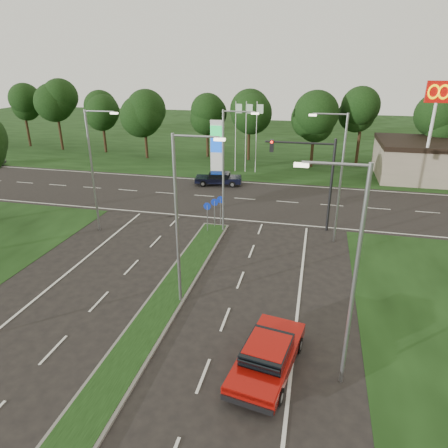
# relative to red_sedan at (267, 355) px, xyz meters

# --- Properties ---
(ground) EXTENTS (160.00, 160.00, 0.00)m
(ground) POSITION_rel_red_sedan_xyz_m (-6.00, -1.95, -0.74)
(ground) COLOR black
(ground) RESTS_ON ground
(verge_far) EXTENTS (160.00, 50.00, 0.02)m
(verge_far) POSITION_rel_red_sedan_xyz_m (-6.00, 53.05, -0.74)
(verge_far) COLOR black
(verge_far) RESTS_ON ground
(cross_road) EXTENTS (160.00, 12.00, 0.02)m
(cross_road) POSITION_rel_red_sedan_xyz_m (-6.00, 22.05, -0.74)
(cross_road) COLOR black
(cross_road) RESTS_ON ground
(median_kerb) EXTENTS (2.00, 26.00, 0.12)m
(median_kerb) POSITION_rel_red_sedan_xyz_m (-6.00, 2.05, -0.68)
(median_kerb) COLOR slate
(median_kerb) RESTS_ON ground
(streetlight_median_near) EXTENTS (2.53, 0.22, 9.00)m
(streetlight_median_near) POSITION_rel_red_sedan_xyz_m (-5.00, 4.05, 4.33)
(streetlight_median_near) COLOR gray
(streetlight_median_near) RESTS_ON ground
(streetlight_median_far) EXTENTS (2.53, 0.22, 9.00)m
(streetlight_median_far) POSITION_rel_red_sedan_xyz_m (-5.00, 14.05, 4.33)
(streetlight_median_far) COLOR gray
(streetlight_median_far) RESTS_ON ground
(streetlight_left_far) EXTENTS (2.53, 0.22, 9.00)m
(streetlight_left_far) POSITION_rel_red_sedan_xyz_m (-14.30, 12.05, 4.33)
(streetlight_left_far) COLOR gray
(streetlight_left_far) RESTS_ON ground
(streetlight_right_far) EXTENTS (2.53, 0.22, 9.00)m
(streetlight_right_far) POSITION_rel_red_sedan_xyz_m (2.80, 14.05, 4.33)
(streetlight_right_far) COLOR gray
(streetlight_right_far) RESTS_ON ground
(streetlight_right_near) EXTENTS (2.53, 0.22, 9.00)m
(streetlight_right_near) POSITION_rel_red_sedan_xyz_m (2.80, 0.05, 4.33)
(streetlight_right_near) COLOR gray
(streetlight_right_near) RESTS_ON ground
(traffic_signal) EXTENTS (5.10, 0.42, 7.00)m
(traffic_signal) POSITION_rel_red_sedan_xyz_m (1.19, 16.04, 3.91)
(traffic_signal) COLOR black
(traffic_signal) RESTS_ON ground
(median_signs) EXTENTS (1.16, 1.76, 2.38)m
(median_signs) POSITION_rel_red_sedan_xyz_m (-6.00, 14.45, 0.97)
(median_signs) COLOR gray
(median_signs) RESTS_ON ground
(gas_pylon) EXTENTS (5.80, 1.26, 8.00)m
(gas_pylon) POSITION_rel_red_sedan_xyz_m (-9.78, 31.09, 2.45)
(gas_pylon) COLOR silver
(gas_pylon) RESTS_ON ground
(mcdonalds_sign) EXTENTS (2.20, 0.47, 10.40)m
(mcdonalds_sign) POSITION_rel_red_sedan_xyz_m (12.00, 30.02, 7.24)
(mcdonalds_sign) COLOR silver
(mcdonalds_sign) RESTS_ON ground
(treeline_far) EXTENTS (6.00, 6.00, 9.90)m
(treeline_far) POSITION_rel_red_sedan_xyz_m (-5.89, 37.98, 6.09)
(treeline_far) COLOR black
(treeline_far) RESTS_ON ground
(red_sedan) EXTENTS (2.87, 5.31, 1.39)m
(red_sedan) POSITION_rel_red_sedan_xyz_m (0.00, 0.00, 0.00)
(red_sedan) COLOR #980D08
(red_sedan) RESTS_ON ground
(navy_sedan) EXTENTS (4.98, 2.63, 1.30)m
(navy_sedan) POSITION_rel_red_sedan_xyz_m (-8.53, 26.05, -0.04)
(navy_sedan) COLOR black
(navy_sedan) RESTS_ON ground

